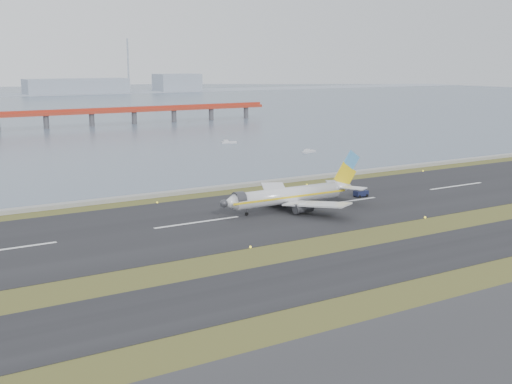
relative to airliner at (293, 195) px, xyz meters
The scene contains 9 objects.
ground 39.15m from the airliner, 129.58° to the right, with size 1000.00×1000.00×0.00m, color #384418.
taxiway_strip 48.96m from the airliner, 120.57° to the right, with size 1000.00×18.00×0.10m, color black.
runway_strip 25.08m from the airliner, behind, with size 1000.00×45.00×0.10m, color black.
seawall 39.02m from the airliner, 129.68° to the left, with size 1000.00×2.50×1.00m, color gray.
red_pier 220.03m from the airliner, 91.26° to the left, with size 260.00×5.00×10.20m.
airliner is the anchor object (origin of this frame).
pushback_tug 23.16m from the airliner, ahead, with size 3.59×2.13×2.30m.
workboat_near 96.60m from the airliner, 52.11° to the left, with size 6.60×3.94×1.53m.
workboat_far 126.09m from the airliner, 68.25° to the left, with size 6.62×3.66×1.53m.
Camera 1 is at (-58.32, -91.44, 34.07)m, focal length 45.00 mm.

